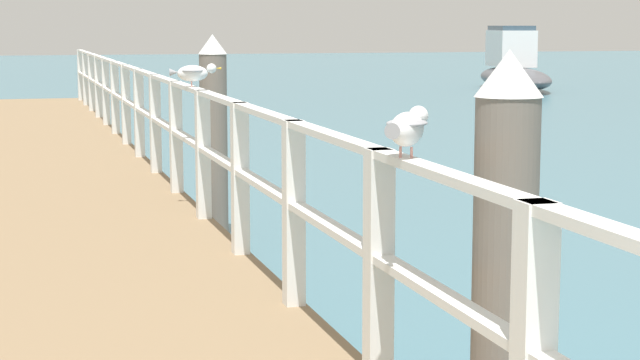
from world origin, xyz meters
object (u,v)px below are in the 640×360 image
(dock_piling_far, at_px, (214,137))
(seagull_background, at_px, (193,72))
(seagull_foreground, at_px, (407,127))
(boat_1, at_px, (513,68))
(dock_piling_near, at_px, (504,292))

(dock_piling_far, xyz_separation_m, seagull_background, (-0.37, -1.03, 0.71))
(seagull_foreground, xyz_separation_m, boat_1, (15.04, 29.87, -1.06))
(dock_piling_far, distance_m, seagull_background, 1.30)
(dock_piling_far, bearing_deg, seagull_foreground, -93.23)
(dock_piling_far, height_order, boat_1, boat_1)
(dock_piling_far, relative_size, boat_1, 0.31)
(dock_piling_near, bearing_deg, dock_piling_far, 90.00)
(seagull_foreground, height_order, seagull_background, same)
(dock_piling_near, distance_m, boat_1, 33.48)
(seagull_background, xyz_separation_m, boat_1, (15.04, 24.26, -1.06))
(dock_piling_far, relative_size, seagull_background, 4.45)
(seagull_foreground, relative_size, seagull_background, 0.85)
(dock_piling_far, height_order, seagull_background, dock_piling_far)
(seagull_background, bearing_deg, boat_1, 158.71)
(dock_piling_near, xyz_separation_m, dock_piling_far, (0.00, 6.86, 0.00))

